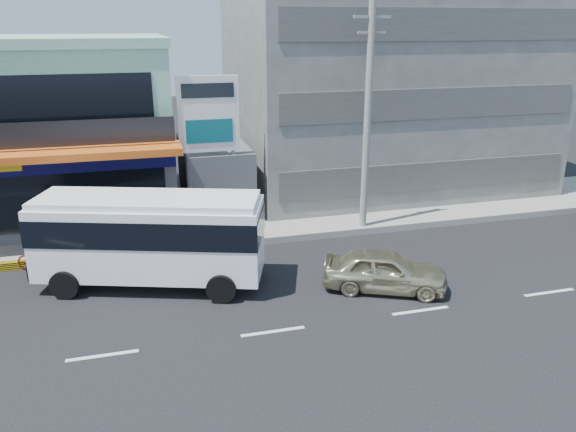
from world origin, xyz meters
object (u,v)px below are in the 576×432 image
at_px(sedan, 385,270).
at_px(motorcycle_rider, 40,251).
at_px(shop_building, 39,133).
at_px(billboard, 209,123).
at_px(satellite_dish, 216,145).
at_px(concrete_building, 382,60).
at_px(utility_pole_near, 368,118).
at_px(minibus, 150,233).

relative_size(sedan, motorcycle_rider, 1.84).
bearing_deg(shop_building, billboard, -32.32).
height_order(shop_building, billboard, shop_building).
xyz_separation_m(shop_building, satellite_dish, (8.00, -2.95, -0.42)).
bearing_deg(concrete_building, satellite_dish, -158.20).
relative_size(satellite_dish, utility_pole_near, 0.15).
distance_m(satellite_dish, utility_pole_near, 7.17).
bearing_deg(motorcycle_rider, shop_building, 94.61).
height_order(billboard, sedan, billboard).
bearing_deg(minibus, billboard, 59.28).
xyz_separation_m(utility_pole_near, motorcycle_rider, (-13.42, -0.60, -4.38)).
xyz_separation_m(satellite_dish, utility_pole_near, (6.00, -3.60, 1.57)).
bearing_deg(utility_pole_near, billboard, 164.52).
relative_size(minibus, sedan, 1.93).
xyz_separation_m(shop_building, minibus, (4.62, -9.59, -2.02)).
bearing_deg(motorcycle_rider, utility_pole_near, 2.56).
distance_m(shop_building, motorcycle_rider, 7.86).
bearing_deg(utility_pole_near, sedan, -104.91).
xyz_separation_m(concrete_building, sedan, (-5.50, -13.23, -6.27)).
distance_m(sedan, motorcycle_rider, 12.94).
distance_m(minibus, sedan, 8.39).
relative_size(concrete_building, utility_pole_near, 1.60).
bearing_deg(minibus, satellite_dish, 63.05).
distance_m(concrete_building, minibus, 17.82).
distance_m(shop_building, concrete_building, 18.28).
height_order(shop_building, satellite_dish, shop_building).
distance_m(billboard, utility_pole_near, 6.75).
distance_m(billboard, sedan, 9.89).
relative_size(satellite_dish, billboard, 0.22).
bearing_deg(shop_building, utility_pole_near, -25.06).
bearing_deg(motorcycle_rider, sedan, -22.87).
xyz_separation_m(utility_pole_near, sedan, (-1.50, -5.63, -4.42)).
distance_m(billboard, minibus, 6.36).
height_order(satellite_dish, motorcycle_rider, satellite_dish).
relative_size(shop_building, motorcycle_rider, 5.30).
relative_size(shop_building, utility_pole_near, 1.24).
relative_size(billboard, sedan, 1.60).
relative_size(concrete_building, sedan, 3.71).
bearing_deg(motorcycle_rider, satellite_dish, 29.50).
height_order(billboard, motorcycle_rider, billboard).
xyz_separation_m(concrete_building, satellite_dish, (-10.00, -4.00, -3.42)).
bearing_deg(satellite_dish, utility_pole_near, -30.96).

